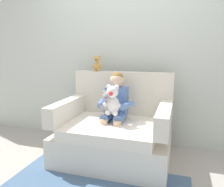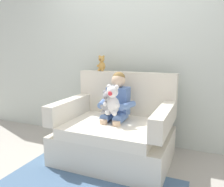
{
  "view_description": "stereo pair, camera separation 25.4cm",
  "coord_description": "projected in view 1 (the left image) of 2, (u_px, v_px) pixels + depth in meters",
  "views": [
    {
      "loc": [
        0.73,
        -2.44,
        1.3
      ],
      "look_at": [
        -0.01,
        -0.05,
        0.82
      ],
      "focal_mm": 35.97,
      "sensor_mm": 36.0,
      "label": 1
    },
    {
      "loc": [
        0.97,
        -2.35,
        1.3
      ],
      "look_at": [
        -0.01,
        -0.05,
        0.82
      ],
      "focal_mm": 35.97,
      "sensor_mm": 36.0,
      "label": 2
    }
  ],
  "objects": [
    {
      "name": "plush_white",
      "position": [
        113.0,
        101.0,
        2.55
      ],
      "size": [
        0.21,
        0.17,
        0.35
      ],
      "rotation": [
        0.0,
        0.0,
        0.38
      ],
      "color": "white",
      "rests_on": "armchair"
    },
    {
      "name": "ground_plane",
      "position": [
        114.0,
        159.0,
        2.74
      ],
      "size": [
        8.0,
        8.0,
        0.0
      ],
      "primitive_type": "plane",
      "color": "#ADA89E"
    },
    {
      "name": "plush_grey",
      "position": [
        107.0,
        103.0,
        2.57
      ],
      "size": [
        0.16,
        0.13,
        0.27
      ],
      "rotation": [
        0.0,
        0.0,
        -0.16
      ],
      "color": "#9E9EA3",
      "rests_on": "armchair"
    },
    {
      "name": "seated_child",
      "position": [
        115.0,
        103.0,
        2.7
      ],
      "size": [
        0.45,
        0.39,
        0.82
      ],
      "rotation": [
        0.0,
        0.0,
        0.05
      ],
      "color": "#597AB7",
      "rests_on": "armchair"
    },
    {
      "name": "plush_honey_on_backrest",
      "position": [
        97.0,
        64.0,
        3.02
      ],
      "size": [
        0.13,
        0.1,
        0.21
      ],
      "rotation": [
        0.0,
        0.0,
        -0.23
      ],
      "color": "gold",
      "rests_on": "armchair"
    },
    {
      "name": "armchair",
      "position": [
        115.0,
        132.0,
        2.72
      ],
      "size": [
        1.31,
        0.97,
        1.03
      ],
      "color": "silver",
      "rests_on": "ground"
    },
    {
      "name": "back_wall",
      "position": [
        128.0,
        51.0,
        3.15
      ],
      "size": [
        6.0,
        0.1,
        2.6
      ],
      "primitive_type": "cube",
      "color": "silver",
      "rests_on": "ground"
    }
  ]
}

